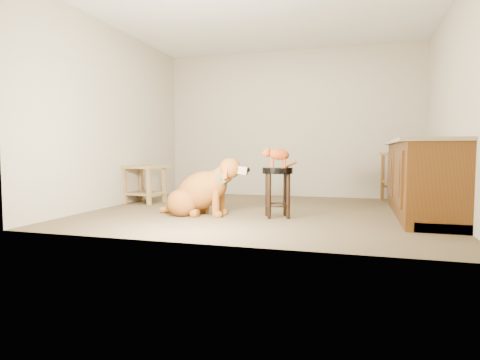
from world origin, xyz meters
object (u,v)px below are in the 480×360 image
(padded_stool, at_px, (277,182))
(wood_stool, at_px, (397,176))
(side_table, at_px, (145,178))
(golden_retriever, at_px, (201,192))
(tabby_kitten, at_px, (277,155))

(padded_stool, height_order, wood_stool, wood_stool)
(wood_stool, relative_size, side_table, 1.30)
(padded_stool, distance_m, golden_retriever, 0.97)
(side_table, height_order, tabby_kitten, tabby_kitten)
(wood_stool, height_order, side_table, wood_stool)
(golden_retriever, xyz_separation_m, tabby_kitten, (0.95, 0.10, 0.47))
(wood_stool, height_order, tabby_kitten, tabby_kitten)
(side_table, bearing_deg, wood_stool, 17.91)
(wood_stool, height_order, golden_retriever, wood_stool)
(golden_retriever, relative_size, tabby_kitten, 3.06)
(side_table, xyz_separation_m, tabby_kitten, (2.25, -0.80, 0.37))
(wood_stool, relative_size, tabby_kitten, 1.97)
(padded_stool, relative_size, wood_stool, 0.77)
(padded_stool, relative_size, tabby_kitten, 1.52)
(padded_stool, distance_m, wood_stool, 2.54)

